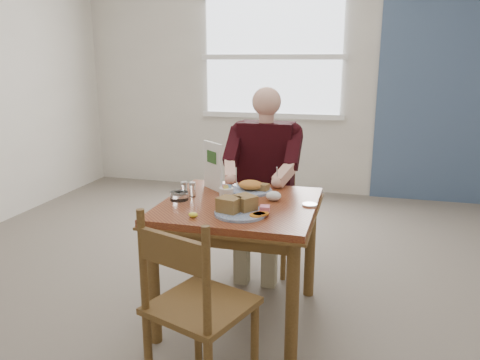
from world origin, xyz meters
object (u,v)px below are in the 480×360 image
(chair_near, at_px, (195,307))
(far_plate, at_px, (252,187))
(table, at_px, (239,220))
(near_plate, at_px, (240,208))
(diner, at_px, (264,167))
(chair_far, at_px, (266,206))

(chair_near, height_order, far_plate, chair_near)
(chair_near, relative_size, far_plate, 2.90)
(table, xyz_separation_m, near_plate, (0.06, -0.20, 0.15))
(diner, distance_m, near_plate, 0.91)
(chair_near, bearing_deg, table, 89.83)
(chair_far, bearing_deg, diner, -89.99)
(far_plate, bearing_deg, diner, 92.09)
(far_plate, bearing_deg, near_plate, -84.59)
(diner, bearing_deg, table, -90.00)
(table, relative_size, diner, 0.66)
(chair_far, xyz_separation_m, far_plate, (0.02, -0.55, 0.30))
(diner, height_order, near_plate, diner)
(table, relative_size, near_plate, 2.44)
(chair_far, relative_size, diner, 0.69)
(near_plate, bearing_deg, far_plate, 95.41)
(near_plate, relative_size, far_plate, 1.15)
(table, bearing_deg, near_plate, -73.77)
(chair_near, bearing_deg, far_plate, 88.91)
(chair_near, xyz_separation_m, far_plate, (0.02, 1.01, 0.30))
(chair_far, bearing_deg, table, -90.00)
(table, relative_size, far_plate, 2.81)
(chair_far, height_order, near_plate, chair_far)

